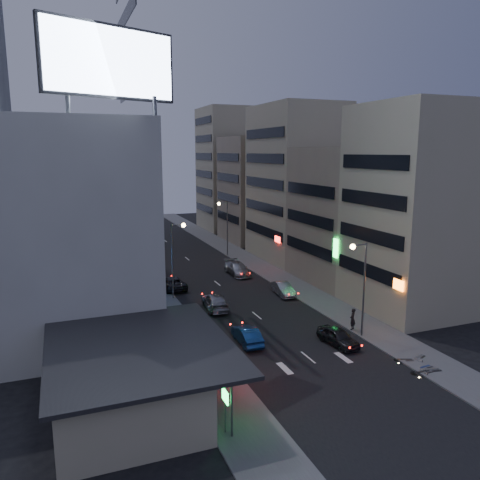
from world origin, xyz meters
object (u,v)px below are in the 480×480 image
parked_car_right_far (238,269)px  scooter_blue (429,358)px  parked_car_right_mid (283,289)px  parked_car_left (172,283)px  road_car_blue (247,335)px  scooter_silver_a (438,360)px  person (353,319)px  scooter_black_b (412,352)px  scooter_silver_b (420,348)px  road_car_silver (215,301)px  parked_car_right_near (338,337)px  scooter_black_a (428,363)px

parked_car_right_far → scooter_blue: parked_car_right_far is taller
parked_car_right_mid → parked_car_left: parked_car_left is taller
road_car_blue → scooter_silver_a: 14.49m
parked_car_right_far → person: bearing=-83.2°
person → scooter_black_b: (0.77, -6.63, -0.45)m
scooter_silver_a → scooter_silver_b: 2.32m
parked_car_left → road_car_silver: bearing=102.3°
person → scooter_blue: bearing=60.5°
parked_car_right_near → scooter_black_b: 5.76m
road_car_silver → scooter_silver_a: (10.85, -18.45, -0.03)m
parked_car_right_near → scooter_silver_a: parked_car_right_near is taller
parked_car_left → road_car_silver: size_ratio=0.99×
parked_car_right_far → scooter_black_a: size_ratio=3.07×
scooter_black_b → scooter_silver_b: 1.17m
road_car_blue → scooter_blue: (10.91, -8.70, -0.10)m
parked_car_right_far → scooter_black_a: (3.20, -29.97, -0.13)m
parked_car_left → parked_car_right_far: bearing=-165.3°
parked_car_right_mid → scooter_black_a: size_ratio=2.37×
scooter_black_a → person: bearing=5.4°
scooter_black_b → scooter_silver_b: (1.10, 0.38, 0.02)m
parked_car_right_mid → road_car_silver: 8.54m
parked_car_right_far → scooter_black_b: size_ratio=3.28×
parked_car_right_mid → scooter_silver_a: (2.47, -20.07, 0.04)m
parked_car_right_far → scooter_blue: (3.86, -29.35, -0.19)m
road_car_silver → scooter_silver_b: road_car_silver is taller
road_car_silver → scooter_blue: size_ratio=3.32×
parked_car_right_mid → scooter_black_a: (1.61, -20.05, -0.03)m
person → scooter_blue: size_ratio=1.21×
road_car_blue → parked_car_right_mid: bearing=-126.0°
road_car_blue → scooter_silver_b: bearing=151.3°
scooter_silver_a → scooter_blue: scooter_silver_a is taller
parked_car_right_mid → scooter_black_a: parked_car_right_mid is taller
road_car_blue → scooter_silver_a: bearing=142.7°
parked_car_right_far → scooter_blue: bearing=-82.7°
scooter_black_a → scooter_black_b: size_ratio=1.07×
road_car_silver → scooter_silver_a: bearing=127.4°
scooter_blue → road_car_silver: bearing=25.9°
scooter_silver_b → scooter_black_b: bearing=84.7°
parked_car_right_far → scooter_blue: size_ratio=3.43×
parked_car_right_far → road_car_blue: size_ratio=1.28×
parked_car_right_mid → scooter_black_b: (1.81, -18.17, -0.07)m
road_car_blue → scooter_silver_a: road_car_blue is taller
person → scooter_silver_b: size_ratio=1.10×
parked_car_left → scooter_black_a: bearing=110.8°
parked_car_right_near → scooter_blue: (4.12, -5.73, -0.10)m
parked_car_right_far → scooter_blue: 29.61m
parked_car_right_mid → road_car_silver: (-8.38, -1.62, 0.07)m
road_car_blue → person: size_ratio=2.22×
parked_car_left → scooter_black_b: (12.67, -24.91, -0.10)m
road_car_blue → scooter_silver_b: road_car_blue is taller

